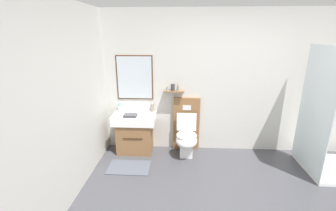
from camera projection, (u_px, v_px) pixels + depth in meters
name	position (u px, v px, depth m)	size (l,w,h in m)	color
wall_back	(227.00, 83.00, 4.16)	(4.64, 0.27, 2.51)	beige
wall_left	(42.00, 119.00, 2.44)	(0.12, 3.99, 2.51)	beige
bath_mat	(129.00, 167.00, 3.83)	(0.68, 0.44, 0.01)	#474C56
vanity_sink_left	(135.00, 132.00, 4.27)	(0.76, 0.46, 0.72)	brown
tap_on_left_sink	(136.00, 108.00, 4.30)	(0.03, 0.13, 0.11)	silver
toilet	(186.00, 134.00, 4.21)	(0.48, 0.62, 1.00)	brown
toothbrush_cup	(120.00, 108.00, 4.31)	(0.07, 0.07, 0.19)	silver
soap_dispenser	(152.00, 108.00, 4.28)	(0.06, 0.06, 0.18)	gray
folded_hand_towel	(130.00, 115.00, 4.04)	(0.22, 0.16, 0.04)	#47474C
shower_tray	(327.00, 147.00, 3.65)	(0.96, 0.89, 1.95)	white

